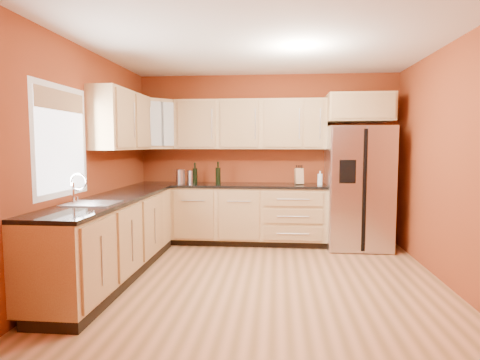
% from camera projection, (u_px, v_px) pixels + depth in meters
% --- Properties ---
extents(floor, '(4.00, 4.00, 0.00)m').
position_uv_depth(floor, '(261.00, 281.00, 4.45)').
color(floor, olive).
rests_on(floor, ground).
extents(ceiling, '(4.00, 4.00, 0.00)m').
position_uv_depth(ceiling, '(262.00, 41.00, 4.22)').
color(ceiling, silver).
rests_on(ceiling, wall_back).
extents(wall_back, '(4.00, 0.04, 2.60)m').
position_uv_depth(wall_back, '(266.00, 158.00, 6.32)').
color(wall_back, maroon).
rests_on(wall_back, floor).
extents(wall_front, '(4.00, 0.04, 2.60)m').
position_uv_depth(wall_front, '(249.00, 181.00, 2.35)').
color(wall_front, maroon).
rests_on(wall_front, floor).
extents(wall_left, '(0.04, 4.00, 2.60)m').
position_uv_depth(wall_left, '(84.00, 164.00, 4.52)').
color(wall_left, maroon).
rests_on(wall_left, floor).
extents(wall_right, '(0.04, 4.00, 2.60)m').
position_uv_depth(wall_right, '(454.00, 165.00, 4.15)').
color(wall_right, maroon).
rests_on(wall_right, floor).
extents(base_cabinets_back, '(2.90, 0.60, 0.88)m').
position_uv_depth(base_cabinets_back, '(230.00, 215.00, 6.15)').
color(base_cabinets_back, '#B07E55').
rests_on(base_cabinets_back, floor).
extents(base_cabinets_left, '(0.60, 2.80, 0.88)m').
position_uv_depth(base_cabinets_left, '(112.00, 239.00, 4.57)').
color(base_cabinets_left, '#B07E55').
rests_on(base_cabinets_left, floor).
extents(countertop_back, '(2.90, 0.62, 0.04)m').
position_uv_depth(countertop_back, '(230.00, 185.00, 6.10)').
color(countertop_back, black).
rests_on(countertop_back, base_cabinets_back).
extents(countertop_left, '(0.62, 2.80, 0.04)m').
position_uv_depth(countertop_left, '(112.00, 199.00, 4.53)').
color(countertop_left, black).
rests_on(countertop_left, base_cabinets_left).
extents(upper_cabinets_back, '(2.30, 0.33, 0.75)m').
position_uv_depth(upper_cabinets_back, '(250.00, 124.00, 6.13)').
color(upper_cabinets_back, '#B07E55').
rests_on(upper_cabinets_back, wall_back).
extents(upper_cabinets_left, '(0.33, 1.35, 0.75)m').
position_uv_depth(upper_cabinets_left, '(122.00, 121.00, 5.18)').
color(upper_cabinets_left, '#B07E55').
rests_on(upper_cabinets_left, wall_left).
extents(corner_upper_cabinet, '(0.67, 0.67, 0.75)m').
position_uv_depth(corner_upper_cabinet, '(156.00, 124.00, 6.10)').
color(corner_upper_cabinet, '#B07E55').
rests_on(corner_upper_cabinet, wall_back).
extents(over_fridge_cabinet, '(0.92, 0.60, 0.40)m').
position_uv_depth(over_fridge_cabinet, '(359.00, 108.00, 5.83)').
color(over_fridge_cabinet, '#B07E55').
rests_on(over_fridge_cabinet, wall_back).
extents(refrigerator, '(0.90, 0.75, 1.78)m').
position_uv_depth(refrigerator, '(358.00, 188.00, 5.86)').
color(refrigerator, silver).
rests_on(refrigerator, floor).
extents(window, '(0.03, 0.90, 1.00)m').
position_uv_depth(window, '(62.00, 141.00, 4.00)').
color(window, white).
rests_on(window, wall_left).
extents(sink_faucet, '(0.50, 0.42, 0.30)m').
position_uv_depth(sink_faucet, '(91.00, 189.00, 4.02)').
color(sink_faucet, silver).
rests_on(sink_faucet, countertop_left).
extents(canister_left, '(0.13, 0.13, 0.20)m').
position_uv_depth(canister_left, '(191.00, 177.00, 6.17)').
color(canister_left, silver).
rests_on(canister_left, countertop_back).
extents(canister_right, '(0.16, 0.16, 0.22)m').
position_uv_depth(canister_right, '(180.00, 177.00, 6.11)').
color(canister_right, silver).
rests_on(canister_right, countertop_back).
extents(wine_bottle_a, '(0.10, 0.10, 0.34)m').
position_uv_depth(wine_bottle_a, '(218.00, 173.00, 6.06)').
color(wine_bottle_a, black).
rests_on(wine_bottle_a, countertop_back).
extents(wine_bottle_b, '(0.09, 0.09, 0.32)m').
position_uv_depth(wine_bottle_b, '(195.00, 173.00, 6.13)').
color(wine_bottle_b, black).
rests_on(wine_bottle_b, countertop_back).
extents(knife_block, '(0.13, 0.13, 0.24)m').
position_uv_depth(knife_block, '(299.00, 176.00, 6.02)').
color(knife_block, tan).
rests_on(knife_block, countertop_back).
extents(soap_dispenser, '(0.09, 0.09, 0.21)m').
position_uv_depth(soap_dispenser, '(320.00, 178.00, 5.91)').
color(soap_dispenser, white).
rests_on(soap_dispenser, countertop_back).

